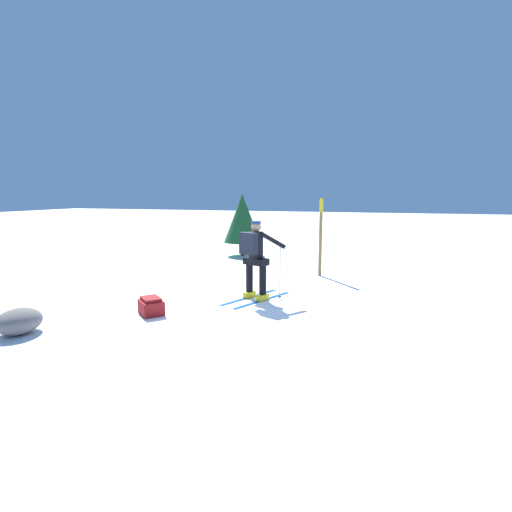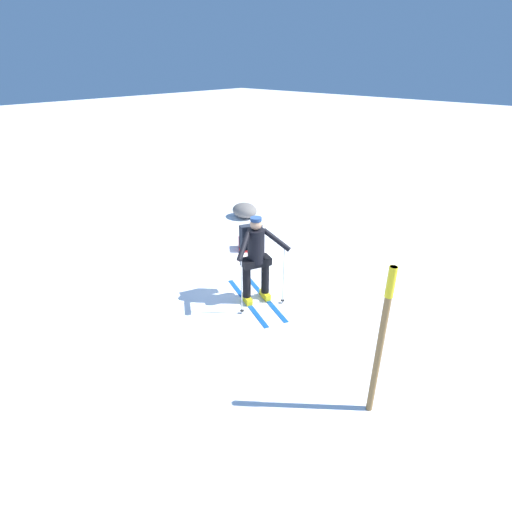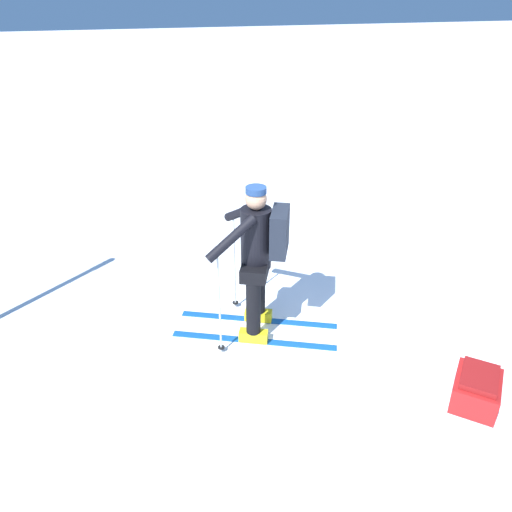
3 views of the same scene
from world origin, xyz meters
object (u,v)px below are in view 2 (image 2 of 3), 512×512
(dropped_backpack, at_px, (249,243))
(rock_boulder, at_px, (245,210))
(skier, at_px, (255,254))
(trail_marker, at_px, (382,333))

(dropped_backpack, height_order, rock_boulder, rock_boulder)
(skier, relative_size, rock_boulder, 2.41)
(dropped_backpack, bearing_deg, skier, 136.63)
(rock_boulder, bearing_deg, trail_marker, 147.26)
(rock_boulder, bearing_deg, dropped_backpack, 137.13)
(dropped_backpack, height_order, trail_marker, trail_marker)
(skier, height_order, trail_marker, trail_marker)
(skier, xyz_separation_m, trail_marker, (-2.87, 0.92, 0.27))
(dropped_backpack, xyz_separation_m, rock_boulder, (1.55, -1.44, 0.05))
(dropped_backpack, bearing_deg, trail_marker, 151.46)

